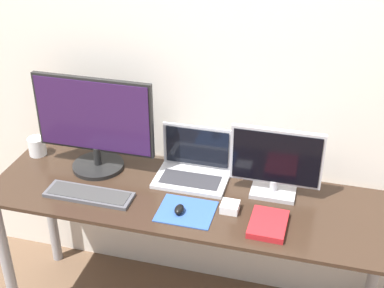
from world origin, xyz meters
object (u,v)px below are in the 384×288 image
object	(u,v)px
laptop	(194,166)
keyboard	(89,195)
monitor_right	(276,163)
mug	(37,146)
mouse	(179,209)
monitor_left	(94,124)
book	(268,224)
power_brick	(230,207)

from	to	relation	value
laptop	keyboard	bearing A→B (deg)	-145.54
monitor_right	mug	size ratio (longest dim) A/B	4.37
mouse	mug	world-z (taller)	mug
monitor_left	monitor_right	size ratio (longest dim) A/B	1.43
monitor_left	keyboard	size ratio (longest dim) A/B	1.44
laptop	book	size ratio (longest dim) A/B	1.66
book	mug	size ratio (longest dim) A/B	2.19
mouse	power_brick	bearing A→B (deg)	20.47
book	power_brick	distance (m)	0.19
keyboard	mug	bearing A→B (deg)	145.99
mouse	power_brick	size ratio (longest dim) A/B	0.84
monitor_right	laptop	xyz separation A→B (m)	(-0.38, 0.04, -0.10)
laptop	mouse	bearing A→B (deg)	-87.11
monitor_left	monitor_right	xyz separation A→B (m)	(0.85, 0.00, -0.07)
laptop	mouse	xyz separation A→B (m)	(0.02, -0.30, -0.04)
monitor_right	mouse	size ratio (longest dim) A/B	6.24
power_brick	keyboard	bearing A→B (deg)	-174.58
book	mug	distance (m)	1.24
mouse	book	distance (m)	0.38
laptop	keyboard	xyz separation A→B (m)	(-0.41, -0.28, -0.05)
mouse	mug	xyz separation A→B (m)	(-0.83, 0.29, 0.02)
keyboard	book	world-z (taller)	book
monitor_left	mug	size ratio (longest dim) A/B	6.25
monitor_left	power_brick	bearing A→B (deg)	-14.50
laptop	power_brick	bearing A→B (deg)	-45.31
keyboard	monitor_right	bearing A→B (deg)	16.71
monitor_left	mouse	world-z (taller)	monitor_left
monitor_right	book	size ratio (longest dim) A/B	2.00
monitor_right	keyboard	size ratio (longest dim) A/B	1.01
keyboard	mug	size ratio (longest dim) A/B	4.34
monitor_right	mug	distance (m)	1.20
monitor_right	book	world-z (taller)	monitor_right
mug	book	bearing A→B (deg)	-13.12
mug	power_brick	size ratio (longest dim) A/B	1.20
monitor_left	book	world-z (taller)	monitor_left
monitor_left	monitor_right	distance (m)	0.85
laptop	mouse	size ratio (longest dim) A/B	5.20
monitor_left	power_brick	world-z (taller)	monitor_left
mug	mouse	bearing A→B (deg)	-19.23
monitor_left	mug	bearing A→B (deg)	174.20
laptop	power_brick	xyz separation A→B (m)	(0.22, -0.22, -0.04)
power_brick	mouse	bearing A→B (deg)	-159.53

